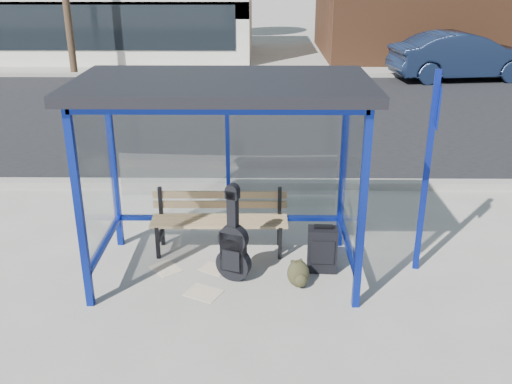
{
  "coord_description": "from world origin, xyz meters",
  "views": [
    {
      "loc": [
        0.42,
        -6.26,
        3.62
      ],
      "look_at": [
        0.37,
        0.2,
        1.0
      ],
      "focal_mm": 40.0,
      "sensor_mm": 36.0,
      "label": 1
    }
  ],
  "objects_px": {
    "suitcase": "(322,250)",
    "parked_car": "(463,56)",
    "guitar_bag": "(233,248)",
    "backpack": "(299,274)",
    "bench": "(220,217)"
  },
  "relations": [
    {
      "from": "bench",
      "to": "backpack",
      "type": "relative_size",
      "value": 5.5
    },
    {
      "from": "parked_car",
      "to": "guitar_bag",
      "type": "bearing_deg",
      "value": 144.33
    },
    {
      "from": "bench",
      "to": "suitcase",
      "type": "xyz_separation_m",
      "value": [
        1.31,
        -0.56,
        -0.19
      ]
    },
    {
      "from": "bench",
      "to": "guitar_bag",
      "type": "xyz_separation_m",
      "value": [
        0.22,
        -0.78,
        -0.05
      ]
    },
    {
      "from": "bench",
      "to": "backpack",
      "type": "bearing_deg",
      "value": -43.33
    },
    {
      "from": "parked_car",
      "to": "bench",
      "type": "bearing_deg",
      "value": 142.02
    },
    {
      "from": "bench",
      "to": "suitcase",
      "type": "distance_m",
      "value": 1.44
    },
    {
      "from": "guitar_bag",
      "to": "parked_car",
      "type": "bearing_deg",
      "value": 83.31
    },
    {
      "from": "bench",
      "to": "suitcase",
      "type": "relative_size",
      "value": 2.84
    },
    {
      "from": "bench",
      "to": "backpack",
      "type": "xyz_separation_m",
      "value": [
        1.0,
        -0.94,
        -0.32
      ]
    },
    {
      "from": "suitcase",
      "to": "parked_car",
      "type": "relative_size",
      "value": 0.14
    },
    {
      "from": "suitcase",
      "to": "guitar_bag",
      "type": "bearing_deg",
      "value": -165.62
    },
    {
      "from": "suitcase",
      "to": "parked_car",
      "type": "height_order",
      "value": "parked_car"
    },
    {
      "from": "guitar_bag",
      "to": "parked_car",
      "type": "height_order",
      "value": "parked_car"
    },
    {
      "from": "guitar_bag",
      "to": "backpack",
      "type": "height_order",
      "value": "guitar_bag"
    }
  ]
}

